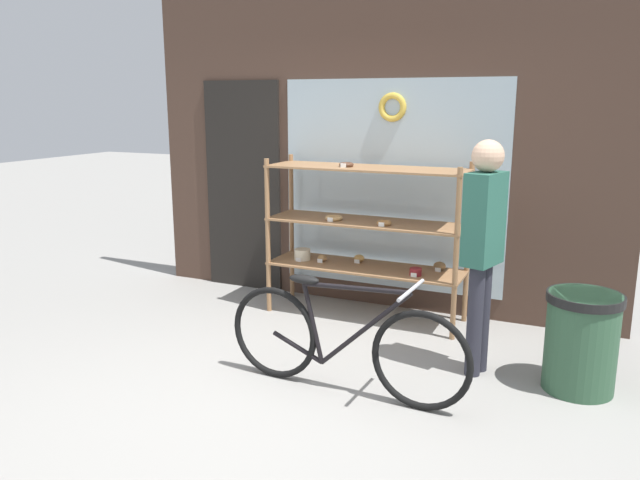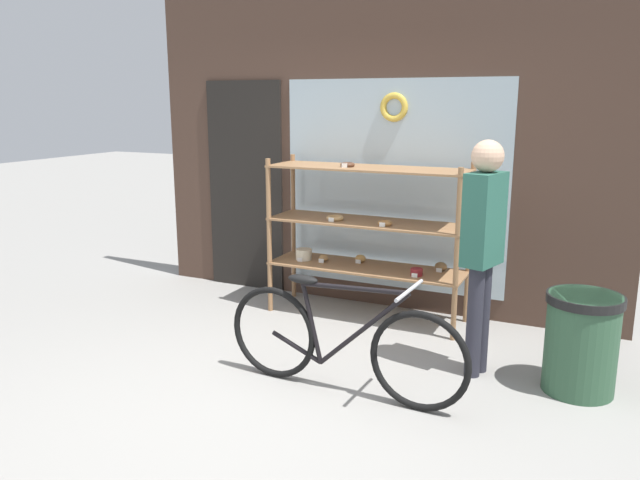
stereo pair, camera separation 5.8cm
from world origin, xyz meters
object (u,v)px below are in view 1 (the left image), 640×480
display_case (364,225)px  pedestrian (483,240)px  trash_bin (581,338)px  bicycle (342,342)px

display_case → pedestrian: 1.42m
pedestrian → trash_bin: pedestrian is taller
pedestrian → bicycle: bearing=147.9°
display_case → pedestrian: bearing=-34.3°
trash_bin → display_case: bearing=156.9°
display_case → pedestrian: (1.16, -0.79, 0.14)m
bicycle → trash_bin: bicycle is taller
pedestrian → trash_bin: bearing=-73.7°
display_case → bicycle: size_ratio=1.02×
display_case → bicycle: display_case is taller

